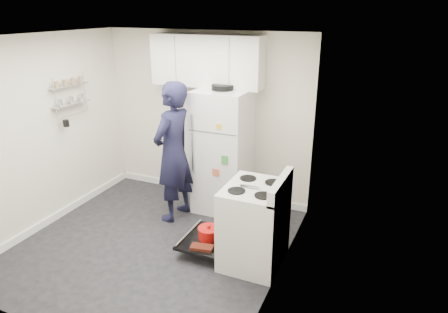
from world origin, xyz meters
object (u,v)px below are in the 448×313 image
at_px(electric_range, 253,225).
at_px(person, 173,153).
at_px(open_oven_door, 208,236).
at_px(refrigerator, 223,151).

distance_m(electric_range, person, 1.56).
xyz_separation_m(electric_range, person, (-1.35, 0.59, 0.49)).
bearing_deg(open_oven_door, electric_range, -0.21).
bearing_deg(electric_range, person, 156.50).
bearing_deg(person, refrigerator, 141.74).
bearing_deg(open_oven_door, person, 142.92).
bearing_deg(electric_range, open_oven_door, 179.79).
bearing_deg(refrigerator, open_oven_door, -76.11).
xyz_separation_m(electric_range, open_oven_door, (-0.58, 0.00, -0.29)).
bearing_deg(person, open_oven_door, 59.32).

